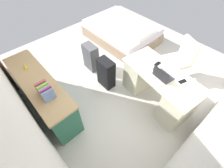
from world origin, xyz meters
TOP-DOWN VIEW (x-y plane):
  - ground_plane at (0.00, 0.00)m, footprint 5.10×5.10m
  - desk at (-1.08, -0.01)m, footprint 1.51×0.84m
  - office_chair at (-0.96, -0.86)m, footprint 0.61×0.61m
  - credenza at (0.23, 1.67)m, footprint 1.80×0.48m
  - bed at (0.90, -1.01)m, footprint 1.92×1.42m
  - suitcase_black at (-0.10, 0.45)m, footprint 0.37×0.23m
  - suitcase_spare_grey at (0.54, 0.36)m, footprint 0.37×0.23m
  - laptop at (-1.12, 0.08)m, footprint 0.34×0.26m
  - computer_mouse at (-0.86, 0.00)m, footprint 0.07×0.11m
  - cell_phone_near_laptop at (-1.40, -0.10)m, footprint 0.10×0.15m
  - cell_phone_by_mouse at (-0.86, -0.15)m, footprint 0.07×0.14m
  - desk_lamp at (-1.58, 0.06)m, footprint 0.16×0.11m
  - book_row at (-0.17, 1.67)m, footprint 0.27×0.17m
  - figurine_small at (0.60, 1.67)m, footprint 0.08×0.08m

SIDE VIEW (x-z plane):
  - ground_plane at x=0.00m, z-range 0.00..0.00m
  - bed at x=0.90m, z-range -0.05..0.53m
  - suitcase_spare_grey at x=0.54m, z-range 0.00..0.63m
  - suitcase_black at x=-0.10m, z-range 0.00..0.67m
  - credenza at x=0.23m, z-range 0.00..0.77m
  - desk at x=-1.08m, z-range 0.02..0.76m
  - office_chair at x=-0.96m, z-range -0.05..0.89m
  - cell_phone_near_laptop at x=-1.40m, z-range 0.75..0.76m
  - cell_phone_by_mouse at x=-0.86m, z-range 0.75..0.76m
  - computer_mouse at x=-0.86m, z-range 0.75..0.78m
  - laptop at x=-1.12m, z-range 0.69..0.90m
  - figurine_small at x=0.60m, z-range 0.77..0.88m
  - book_row at x=-0.17m, z-range 0.76..0.99m
  - desk_lamp at x=-1.58m, z-range 0.83..1.18m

